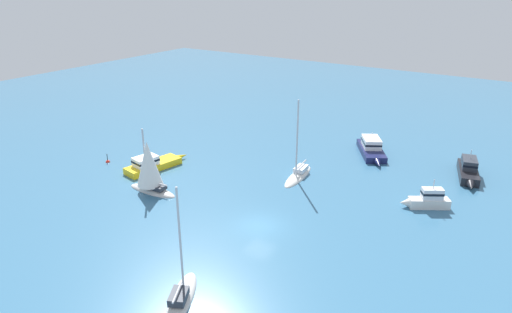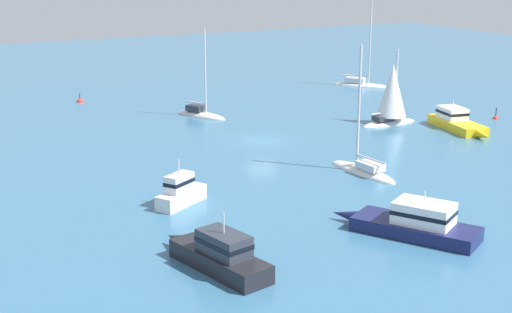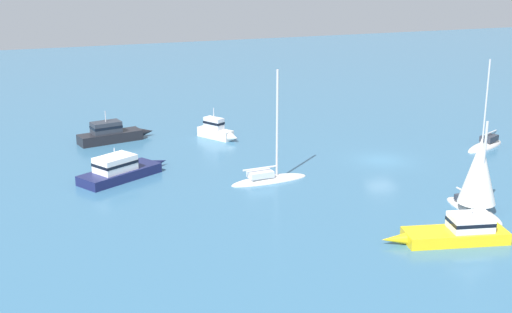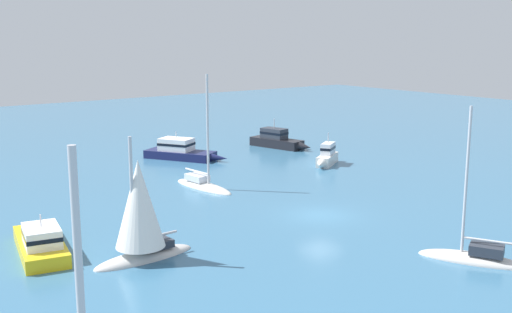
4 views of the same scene
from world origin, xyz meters
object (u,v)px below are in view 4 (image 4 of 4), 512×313
object	(u,v)px
sloop	(474,258)
cabin_cruiser_2	(278,140)
cabin_cruiser_1	(40,242)
cabin_cruiser	(180,151)
powerboat	(327,156)
sailboat_2	(203,185)
sailboat_1	(141,216)

from	to	relation	value
sloop	cabin_cruiser_2	distance (m)	35.41
cabin_cruiser_1	sloop	bearing A→B (deg)	-119.06
cabin_cruiser	cabin_cruiser_1	bearing A→B (deg)	-77.26
cabin_cruiser	cabin_cruiser_1	xyz separation A→B (m)	(-19.76, -18.61, -0.10)
cabin_cruiser_1	powerboat	bearing A→B (deg)	-64.05
sailboat_2	cabin_cruiser_1	bearing A→B (deg)	-69.70
powerboat	cabin_cruiser_2	bearing A→B (deg)	-134.01
cabin_cruiser_2	sailboat_2	xyz separation A→B (m)	(-16.00, -10.26, -0.58)
powerboat	sailboat_2	size ratio (longest dim) A/B	0.48
sailboat_1	cabin_cruiser_1	size ratio (longest dim) A/B	0.87
powerboat	cabin_cruiser	bearing A→B (deg)	-80.92
sailboat_2	powerboat	bearing A→B (deg)	86.04
cabin_cruiser	sailboat_2	bearing A→B (deg)	-52.36
powerboat	sailboat_1	world-z (taller)	sailboat_1
sailboat_1	sailboat_2	distance (m)	16.30
sailboat_1	cabin_cruiser_1	bearing A→B (deg)	-48.97
powerboat	sloop	size ratio (longest dim) A/B	0.52
sailboat_2	cabin_cruiser	bearing A→B (deg)	152.65
cabin_cruiser_1	cabin_cruiser_2	xyz separation A→B (m)	(31.27, 17.65, 0.12)
sloop	cabin_cruiser	bearing A→B (deg)	-29.48
cabin_cruiser_2	cabin_cruiser_1	bearing A→B (deg)	-74.10
sailboat_1	cabin_cruiser_2	world-z (taller)	sailboat_1
sloop	sailboat_2	world-z (taller)	sailboat_2
sloop	sailboat_2	size ratio (longest dim) A/B	0.93
powerboat	cabin_cruiser_1	size ratio (longest dim) A/B	0.55
sailboat_1	sailboat_2	bearing A→B (deg)	-136.72
cabin_cruiser	sailboat_1	world-z (taller)	sailboat_1
cabin_cruiser_1	cabin_cruiser_2	size ratio (longest dim) A/B	1.09
cabin_cruiser	sailboat_1	xyz separation A→B (m)	(-15.70, -22.84, 1.66)
cabin_cruiser	sloop	distance (m)	33.88
cabin_cruiser_2	sailboat_2	world-z (taller)	sailboat_2
cabin_cruiser_1	sailboat_2	xyz separation A→B (m)	(15.27, 7.40, -0.47)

